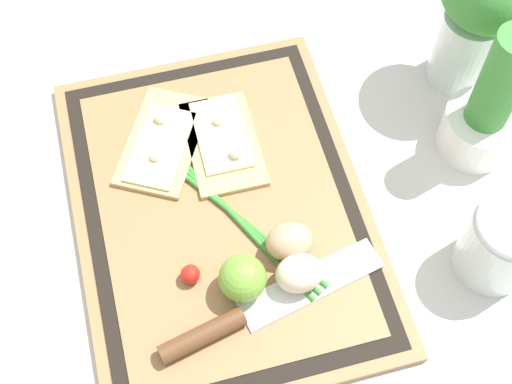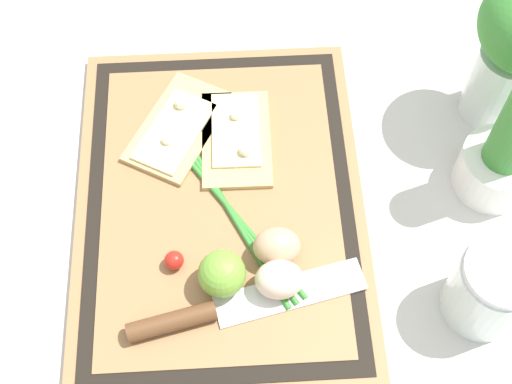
% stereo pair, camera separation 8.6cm
% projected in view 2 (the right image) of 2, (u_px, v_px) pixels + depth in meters
% --- Properties ---
extents(ground_plane, '(6.00, 6.00, 0.00)m').
position_uv_depth(ground_plane, '(221.00, 207.00, 0.89)').
color(ground_plane, silver).
extents(cutting_board, '(0.48, 0.35, 0.02)m').
position_uv_depth(cutting_board, '(220.00, 204.00, 0.88)').
color(cutting_board, '#997047').
rests_on(cutting_board, ground_plane).
extents(pizza_slice_near, '(0.18, 0.15, 0.02)m').
position_uv_depth(pizza_slice_near, '(178.00, 127.00, 0.92)').
color(pizza_slice_near, tan).
rests_on(pizza_slice_near, cutting_board).
extents(pizza_slice_far, '(0.15, 0.09, 0.02)m').
position_uv_depth(pizza_slice_far, '(236.00, 137.00, 0.91)').
color(pizza_slice_far, tan).
rests_on(pizza_slice_far, cutting_board).
extents(knife, '(0.09, 0.27, 0.02)m').
position_uv_depth(knife, '(208.00, 313.00, 0.79)').
color(knife, silver).
rests_on(knife, cutting_board).
extents(egg_brown, '(0.04, 0.06, 0.04)m').
position_uv_depth(egg_brown, '(277.00, 246.00, 0.82)').
color(egg_brown, tan).
rests_on(egg_brown, cutting_board).
extents(egg_pink, '(0.04, 0.06, 0.04)m').
position_uv_depth(egg_pink, '(279.00, 280.00, 0.80)').
color(egg_pink, beige).
rests_on(egg_pink, cutting_board).
extents(lime, '(0.05, 0.05, 0.05)m').
position_uv_depth(lime, '(222.00, 274.00, 0.79)').
color(lime, '#70A838').
rests_on(lime, cutting_board).
extents(cherry_tomato_red, '(0.02, 0.02, 0.02)m').
position_uv_depth(cherry_tomato_red, '(174.00, 260.00, 0.82)').
color(cherry_tomato_red, red).
rests_on(cherry_tomato_red, cutting_board).
extents(scallion_bunch, '(0.28, 0.18, 0.01)m').
position_uv_depth(scallion_bunch, '(226.00, 204.00, 0.87)').
color(scallion_bunch, '#388433').
rests_on(scallion_bunch, cutting_board).
extents(herb_pot, '(0.10, 0.10, 0.20)m').
position_uv_depth(herb_pot, '(506.00, 152.00, 0.84)').
color(herb_pot, white).
rests_on(herb_pot, ground_plane).
extents(sauce_jar, '(0.09, 0.09, 0.11)m').
position_uv_depth(sauce_jar, '(489.00, 291.00, 0.78)').
color(sauce_jar, silver).
rests_on(sauce_jar, ground_plane).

